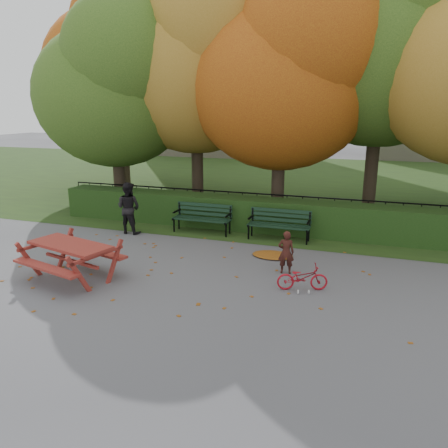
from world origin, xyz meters
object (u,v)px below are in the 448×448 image
(tree_d, at_px, (396,33))
(tree_f, at_px, (123,61))
(tree_a, at_px, (118,85))
(tree_b, at_px, (202,58))
(picnic_table, at_px, (71,251))
(bench_right, at_px, (279,222))
(bicycle, at_px, (302,277))
(adult, at_px, (129,208))
(tree_c, at_px, (290,72))
(child, at_px, (286,252))
(bench_left, at_px, (203,216))

(tree_d, distance_m, tree_f, 11.20)
(tree_a, height_order, tree_d, tree_d)
(tree_b, distance_m, picnic_table, 8.91)
(tree_b, bearing_deg, bench_right, -40.67)
(tree_a, distance_m, tree_f, 4.31)
(tree_b, distance_m, tree_f, 5.32)
(tree_b, distance_m, bicycle, 9.54)
(adult, height_order, bicycle, adult)
(bench_right, relative_size, adult, 1.14)
(tree_a, distance_m, tree_d, 9.33)
(tree_c, relative_size, tree_f, 0.87)
(tree_a, relative_size, child, 7.29)
(tree_b, relative_size, child, 8.56)
(child, xyz_separation_m, bicycle, (0.52, -0.85, -0.23))
(tree_a, xyz_separation_m, tree_c, (6.02, 0.38, 0.30))
(tree_b, relative_size, picnic_table, 3.85)
(bicycle, bearing_deg, bench_left, 28.76)
(tree_b, bearing_deg, bench_left, -69.42)
(tree_f, bearing_deg, tree_b, -27.99)
(tree_b, distance_m, bench_right, 6.76)
(bench_right, bearing_deg, child, -74.99)
(picnic_table, bearing_deg, bench_right, 63.95)
(bench_left, bearing_deg, adult, -159.19)
(tree_c, xyz_separation_m, tree_f, (-7.97, 3.28, 0.87))
(tree_f, bearing_deg, bench_right, -33.92)
(bench_left, height_order, picnic_table, picnic_table)
(child, height_order, bicycle, child)
(picnic_table, relative_size, child, 2.23)
(bench_left, bearing_deg, tree_d, 34.26)
(tree_a, distance_m, tree_c, 6.04)
(bench_left, distance_m, bench_right, 2.40)
(child, relative_size, bicycle, 0.96)
(picnic_table, bearing_deg, tree_d, 64.81)
(tree_f, bearing_deg, tree_c, -22.35)
(tree_c, relative_size, adult, 5.06)
(tree_a, xyz_separation_m, bicycle, (7.50, -5.32, -4.24))
(tree_c, bearing_deg, tree_a, -176.35)
(bench_left, distance_m, bicycle, 5.00)
(picnic_table, height_order, adult, adult)
(tree_b, xyz_separation_m, child, (4.24, -5.64, -4.89))
(tree_d, relative_size, picnic_table, 4.19)
(bench_right, relative_size, child, 1.75)
(tree_c, height_order, child, tree_c)
(tree_a, xyz_separation_m, adult, (1.78, -2.68, -3.73))
(tree_a, bearing_deg, tree_f, 117.98)
(tree_a, distance_m, bench_left, 5.89)
(tree_c, relative_size, bench_right, 4.44)
(tree_d, bearing_deg, tree_f, 169.67)
(picnic_table, xyz_separation_m, child, (4.49, 1.90, -0.14))
(bicycle, bearing_deg, child, 13.94)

